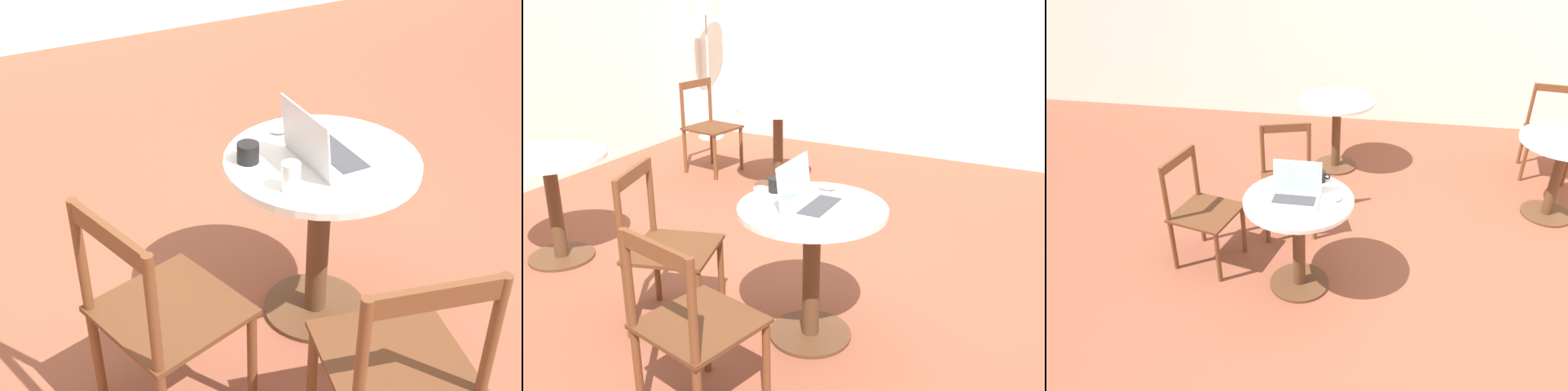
{
  "view_description": "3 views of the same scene",
  "coord_description": "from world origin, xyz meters",
  "views": [
    {
      "loc": [
        -2.4,
        1.27,
        2.08
      ],
      "look_at": [
        -0.37,
        0.24,
        0.63
      ],
      "focal_mm": 50.0,
      "sensor_mm": 36.0,
      "label": 1
    },
    {
      "loc": [
        -2.81,
        -1.11,
        1.79
      ],
      "look_at": [
        -0.22,
        0.24,
        0.7
      ],
      "focal_mm": 40.0,
      "sensor_mm": 36.0,
      "label": 2
    },
    {
      "loc": [
        0.13,
        -2.85,
        2.53
      ],
      "look_at": [
        -0.38,
        0.27,
        0.6
      ],
      "focal_mm": 35.0,
      "sensor_mm": 36.0,
      "label": 3
    }
  ],
  "objects": [
    {
      "name": "ground_plane",
      "position": [
        0.0,
        0.0,
        0.0
      ],
      "size": [
        16.0,
        16.0,
        0.0
      ],
      "primitive_type": "plane",
      "color": "brown"
    },
    {
      "name": "cafe_table_near",
      "position": [
        -0.39,
        -0.01,
        0.54
      ],
      "size": [
        0.75,
        0.75,
        0.74
      ],
      "color": "#51331E",
      "rests_on": "ground_plane"
    },
    {
      "name": "chair_near_left",
      "position": [
        -1.17,
        0.17,
        0.45
      ],
      "size": [
        0.53,
        0.53,
        0.88
      ],
      "color": "brown",
      "rests_on": "ground_plane"
    },
    {
      "name": "chair_near_back",
      "position": [
        -0.62,
        0.74,
        0.45
      ],
      "size": [
        0.55,
        0.55,
        0.88
      ],
      "color": "brown",
      "rests_on": "ground_plane"
    },
    {
      "name": "laptop",
      "position": [
        -0.41,
        0.0,
        0.79
      ],
      "size": [
        0.33,
        0.24,
        0.23
      ],
      "color": "#B7B7BC",
      "rests_on": "cafe_table_near"
    },
    {
      "name": "mouse",
      "position": [
        -0.14,
        0.03,
        0.76
      ],
      "size": [
        0.06,
        0.1,
        0.03
      ],
      "color": "#B7B7BC",
      "rests_on": "cafe_table_near"
    },
    {
      "name": "mug",
      "position": [
        -0.28,
        0.25,
        0.78
      ],
      "size": [
        0.12,
        0.08,
        0.08
      ],
      "color": "black",
      "rests_on": "cafe_table_near"
    },
    {
      "name": "drinking_glass",
      "position": [
        -0.53,
        0.2,
        0.79
      ],
      "size": [
        0.07,
        0.07,
        0.11
      ],
      "color": "silver",
      "rests_on": "cafe_table_near"
    }
  ]
}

